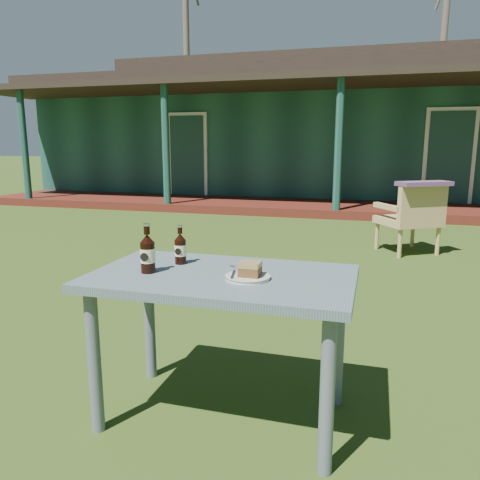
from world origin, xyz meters
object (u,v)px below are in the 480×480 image
(armchair_left, at_px, (412,215))
(cake_slice, at_px, (250,269))
(cola_bottle_near, at_px, (180,248))
(cola_bottle_far, at_px, (148,253))
(cafe_table, at_px, (222,295))
(plate, at_px, (248,277))

(armchair_left, bearing_deg, cake_slice, -103.53)
(cola_bottle_near, distance_m, cola_bottle_far, 0.21)
(cola_bottle_far, distance_m, armchair_left, 4.26)
(cafe_table, bearing_deg, armchair_left, 74.38)
(cake_slice, bearing_deg, cola_bottle_far, -176.13)
(cola_bottle_far, relative_size, armchair_left, 0.28)
(plate, xyz_separation_m, cola_bottle_near, (-0.39, 0.16, 0.07))
(cafe_table, height_order, cake_slice, cake_slice)
(cafe_table, xyz_separation_m, plate, (0.13, -0.04, 0.11))
(plate, height_order, cola_bottle_far, cola_bottle_far)
(cake_slice, height_order, armchair_left, armchair_left)
(cake_slice, relative_size, armchair_left, 0.11)
(cafe_table, distance_m, cola_bottle_near, 0.34)
(cake_slice, xyz_separation_m, armchair_left, (0.95, 3.97, -0.29))
(cafe_table, relative_size, plate, 5.88)
(plate, height_order, armchair_left, armchair_left)
(armchair_left, bearing_deg, cafe_table, -105.62)
(cola_bottle_far, xyz_separation_m, armchair_left, (1.43, 4.00, -0.34))
(armchair_left, bearing_deg, plate, -103.66)
(cola_bottle_near, relative_size, armchair_left, 0.23)
(cafe_table, distance_m, cola_bottle_far, 0.39)
(cafe_table, relative_size, cola_bottle_far, 5.21)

